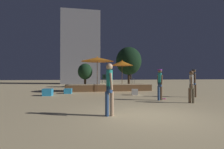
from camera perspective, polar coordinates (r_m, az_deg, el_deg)
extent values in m
plane|color=#D1B784|center=(6.43, 12.47, -12.97)|extent=(120.00, 120.00, 0.00)
cube|color=brown|center=(16.87, -1.21, -4.27)|extent=(7.97, 2.23, 0.58)
cube|color=#CCB793|center=(15.79, -0.58, -3.32)|extent=(7.97, 0.12, 0.08)
cylinder|color=brown|center=(15.47, -4.85, -0.68)|extent=(0.05, 0.05, 2.70)
cone|color=orange|center=(15.54, -4.84, 4.96)|extent=(2.91, 2.91, 0.36)
sphere|color=orange|center=(15.56, -4.84, 5.77)|extent=(0.08, 0.08, 0.08)
cylinder|color=brown|center=(16.02, 3.30, -1.29)|extent=(0.05, 0.05, 2.36)
cone|color=orange|center=(16.06, 3.30, 3.69)|extent=(2.04, 2.04, 0.43)
sphere|color=orange|center=(16.08, 3.30, 4.60)|extent=(0.08, 0.08, 0.08)
cube|color=#2D9EDB|center=(14.38, -14.15, -5.26)|extent=(0.63, 0.63, 0.40)
cube|color=white|center=(12.97, 7.45, -5.72)|extent=(0.53, 0.53, 0.43)
cube|color=#2D9EDB|center=(13.24, -20.24, -5.45)|extent=(0.69, 0.69, 0.50)
cylinder|color=#2D4C7F|center=(6.11, -1.66, -9.59)|extent=(0.13, 0.13, 0.85)
cylinder|color=tan|center=(6.17, -0.06, -9.50)|extent=(0.13, 0.13, 0.85)
cylinder|color=#2D4C7F|center=(6.08, -0.86, -4.85)|extent=(0.22, 0.22, 0.24)
cylinder|color=teal|center=(6.07, -0.86, -1.59)|extent=(0.22, 0.22, 0.65)
cylinder|color=tan|center=(5.90, -0.27, -2.28)|extent=(0.11, 0.21, 0.58)
cylinder|color=tan|center=(6.24, -1.41, -2.18)|extent=(0.10, 0.14, 0.58)
sphere|color=tan|center=(6.08, -0.85, 2.57)|extent=(0.23, 0.23, 0.23)
cylinder|color=brown|center=(9.96, 24.04, -6.28)|extent=(0.13, 0.13, 0.77)
cylinder|color=#72664C|center=(9.96, 24.98, -6.27)|extent=(0.13, 0.13, 0.77)
cylinder|color=#72664C|center=(9.92, 24.50, -3.61)|extent=(0.20, 0.20, 0.24)
cylinder|color=beige|center=(9.91, 24.49, -1.80)|extent=(0.20, 0.20, 0.59)
cylinder|color=brown|center=(9.75, 24.50, -2.23)|extent=(0.15, 0.16, 0.53)
cylinder|color=brown|center=(10.07, 24.48, -2.18)|extent=(0.16, 0.19, 0.53)
sphere|color=brown|center=(9.91, 24.48, 0.51)|extent=(0.21, 0.21, 0.21)
cylinder|color=brown|center=(12.72, 24.82, -4.81)|extent=(0.13, 0.13, 0.86)
cylinder|color=brown|center=(12.78, 25.59, -4.78)|extent=(0.13, 0.13, 0.86)
cylinder|color=#2D4C7F|center=(12.72, 25.20, -2.51)|extent=(0.22, 0.22, 0.24)
cylinder|color=#333842|center=(12.71, 25.19, -0.93)|extent=(0.22, 0.22, 0.66)
cylinder|color=brown|center=(12.54, 25.48, -1.24)|extent=(0.10, 0.10, 0.59)
cylinder|color=brown|center=(12.88, 24.91, -1.23)|extent=(0.12, 0.17, 0.59)
sphere|color=brown|center=(12.72, 25.18, 1.08)|extent=(0.23, 0.23, 0.23)
cylinder|color=#333842|center=(12.72, 25.18, 1.40)|extent=(0.26, 0.26, 0.07)
cylinder|color=brown|center=(10.48, 15.75, -5.84)|extent=(0.13, 0.13, 0.83)
cylinder|color=#2D4C7F|center=(10.37, 14.98, -5.89)|extent=(0.13, 0.13, 0.83)
cylinder|color=#2D4C7F|center=(10.39, 15.36, -3.14)|extent=(0.21, 0.21, 0.24)
cylinder|color=teal|center=(10.38, 15.36, -1.27)|extent=(0.21, 0.21, 0.64)
cylinder|color=brown|center=(10.52, 14.78, -1.63)|extent=(0.10, 0.13, 0.57)
cylinder|color=brown|center=(10.25, 15.95, -1.66)|extent=(0.10, 0.14, 0.57)
sphere|color=brown|center=(10.39, 15.35, 1.11)|extent=(0.23, 0.23, 0.23)
cylinder|color=purple|center=(10.39, 15.35, 1.49)|extent=(0.25, 0.25, 0.07)
cylinder|color=#1E4C47|center=(17.47, -2.36, -2.18)|extent=(0.02, 0.02, 0.45)
cylinder|color=#1E4C47|center=(17.41, -3.32, -2.19)|extent=(0.02, 0.02, 0.45)
cylinder|color=#1E4C47|center=(17.18, -2.13, -2.21)|extent=(0.02, 0.02, 0.45)
cylinder|color=#1E4C47|center=(17.12, -3.11, -2.21)|extent=(0.02, 0.02, 0.45)
cylinder|color=#1E4C47|center=(17.29, -2.73, -1.45)|extent=(0.40, 0.40, 0.02)
cube|color=#1E4C47|center=(17.12, -2.61, -0.71)|extent=(0.36, 0.06, 0.45)
cylinder|color=#47474C|center=(17.08, 7.30, -2.21)|extent=(0.02, 0.02, 0.45)
cylinder|color=#47474C|center=(17.33, 6.76, -2.19)|extent=(0.02, 0.02, 0.45)
cylinder|color=#47474C|center=(16.92, 6.45, -2.23)|extent=(0.02, 0.02, 0.45)
cylinder|color=#47474C|center=(17.17, 5.92, -2.21)|extent=(0.02, 0.02, 0.45)
cylinder|color=#47474C|center=(17.12, 6.61, -1.46)|extent=(0.40, 0.40, 0.02)
cube|color=#47474C|center=(17.03, 6.12, -0.71)|extent=(0.12, 0.36, 0.45)
cylinder|color=#E54C99|center=(11.09, 16.62, -7.61)|extent=(0.25, 0.25, 0.03)
cylinder|color=#3D2B1C|center=(22.35, 5.48, -1.69)|extent=(0.28, 0.28, 1.88)
ellipsoid|color=black|center=(22.43, 5.47, 4.43)|extent=(3.23, 3.23, 3.55)
cylinder|color=#3D2B1C|center=(22.39, -8.77, -2.61)|extent=(0.28, 0.28, 1.16)
ellipsoid|color=#19381E|center=(22.38, -8.77, 0.98)|extent=(1.83, 1.83, 2.01)
cube|color=gray|center=(33.08, -10.19, 8.47)|extent=(6.87, 3.83, 13.13)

